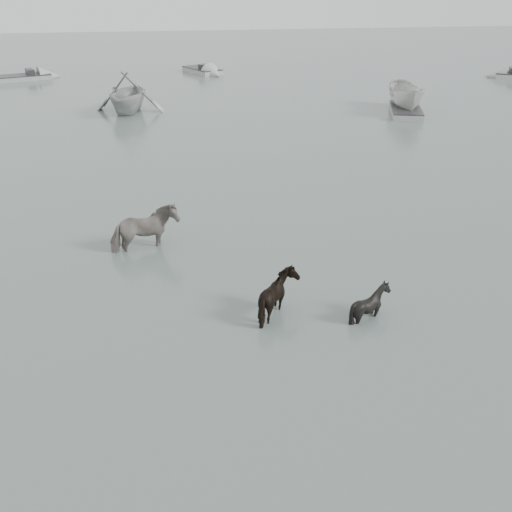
% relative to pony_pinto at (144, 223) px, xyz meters
% --- Properties ---
extents(ground, '(140.00, 140.00, 0.00)m').
position_rel_pony_pinto_xyz_m(ground, '(1.57, -3.20, -0.85)').
color(ground, '#566660').
rests_on(ground, ground).
extents(pony_pinto, '(2.20, 1.53, 1.70)m').
position_rel_pony_pinto_xyz_m(pony_pinto, '(0.00, 0.00, 0.00)').
color(pony_pinto, black).
rests_on(pony_pinto, ground).
extents(pony_dark, '(1.24, 1.41, 1.31)m').
position_rel_pony_pinto_xyz_m(pony_dark, '(3.27, -4.56, -0.19)').
color(pony_dark, black).
rests_on(pony_dark, ground).
extents(pony_black, '(1.26, 1.18, 1.18)m').
position_rel_pony_pinto_xyz_m(pony_black, '(5.45, -4.93, -0.26)').
color(pony_black, black).
rests_on(pony_black, ground).
extents(rowboat_trail, '(4.94, 5.43, 2.45)m').
position_rel_pony_pinto_xyz_m(rowboat_trail, '(-1.03, 19.69, 0.38)').
color(rowboat_trail, '#A8ABA8').
rests_on(rowboat_trail, ground).
extents(boat_small, '(2.37, 4.73, 1.75)m').
position_rel_pony_pinto_xyz_m(boat_small, '(14.80, 17.60, 0.02)').
color(boat_small, '#BBBBB6').
rests_on(boat_small, ground).
extents(skiff_port, '(3.04, 5.69, 0.75)m').
position_rel_pony_pinto_xyz_m(skiff_port, '(14.53, 16.77, -0.47)').
color(skiff_port, '#999C9A').
rests_on(skiff_port, ground).
extents(skiff_mid, '(3.61, 5.15, 0.75)m').
position_rel_pony_pinto_xyz_m(skiff_mid, '(4.19, 33.20, -0.47)').
color(skiff_mid, '#A1A3A0').
rests_on(skiff_mid, ground).
extents(skiff_far, '(5.87, 3.46, 0.75)m').
position_rel_pony_pinto_xyz_m(skiff_far, '(-9.13, 31.83, -0.47)').
color(skiff_far, '#969996').
rests_on(skiff_far, ground).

